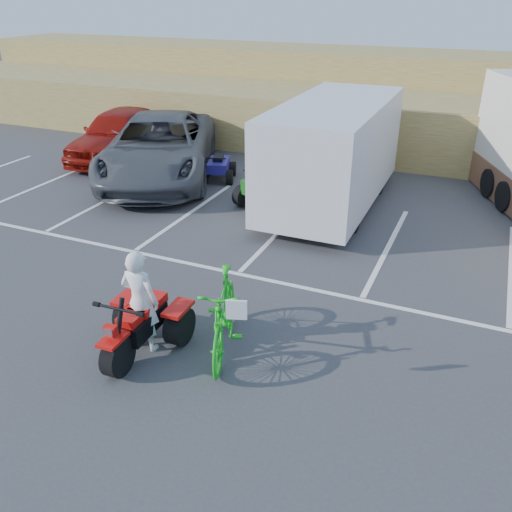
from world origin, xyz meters
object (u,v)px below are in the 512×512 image
at_px(quad_atv_green, 270,206).
at_px(red_car, 120,133).
at_px(red_trike_atv, 141,352).
at_px(rider, 140,301).
at_px(green_dirt_bike, 224,314).
at_px(cargo_trailer, 333,152).
at_px(grey_pickup, 159,147).
at_px(quad_atv_blue, 219,179).

bearing_deg(quad_atv_green, red_car, -174.43).
bearing_deg(red_trike_atv, quad_atv_green, 92.11).
xyz_separation_m(rider, green_dirt_bike, (1.28, 0.50, -0.22)).
relative_size(red_trike_atv, red_car, 0.35).
bearing_deg(red_car, red_trike_atv, -61.31).
bearing_deg(cargo_trailer, rider, -97.75).
height_order(grey_pickup, quad_atv_blue, grey_pickup).
relative_size(rider, green_dirt_bike, 0.79).
relative_size(green_dirt_bike, red_car, 0.45).
relative_size(cargo_trailer, quad_atv_blue, 4.68).
distance_m(grey_pickup, red_car, 2.82).
height_order(green_dirt_bike, red_car, red_car).
bearing_deg(cargo_trailer, quad_atv_green, -155.78).
relative_size(red_car, cargo_trailer, 0.83).
bearing_deg(red_car, cargo_trailer, -19.98).
height_order(cargo_trailer, quad_atv_green, cargo_trailer).
relative_size(green_dirt_bike, grey_pickup, 0.33).
relative_size(rider, red_car, 0.36).
bearing_deg(quad_atv_blue, rider, -90.47).
xyz_separation_m(green_dirt_bike, quad_atv_blue, (-4.22, 8.01, -0.69)).
bearing_deg(green_dirt_bike, quad_atv_green, 87.03).
distance_m(rider, grey_pickup, 9.36).
bearing_deg(rider, cargo_trailer, -99.53).
height_order(red_trike_atv, rider, rider).
bearing_deg(green_dirt_bike, rider, -177.25).
relative_size(rider, quad_atv_green, 1.06).
xyz_separation_m(rider, grey_pickup, (-4.79, 8.03, 0.05)).
distance_m(red_trike_atv, grey_pickup, 9.54).
bearing_deg(grey_pickup, rider, -83.27).
bearing_deg(quad_atv_blue, grey_pickup, 174.86).
distance_m(rider, red_car, 11.85).
bearing_deg(cargo_trailer, green_dirt_bike, -88.12).
bearing_deg(red_trike_atv, rider, 90.00).
relative_size(green_dirt_bike, quad_atv_blue, 1.75).
bearing_deg(rider, quad_atv_blue, -73.26).
height_order(green_dirt_bike, quad_atv_green, green_dirt_bike).
bearing_deg(quad_atv_blue, cargo_trailer, -30.98).
relative_size(red_trike_atv, quad_atv_green, 1.03).
bearing_deg(quad_atv_blue, quad_atv_green, -51.57).
relative_size(quad_atv_blue, quad_atv_green, 0.76).
height_order(grey_pickup, red_car, grey_pickup).
bearing_deg(red_trike_atv, red_car, 125.22).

